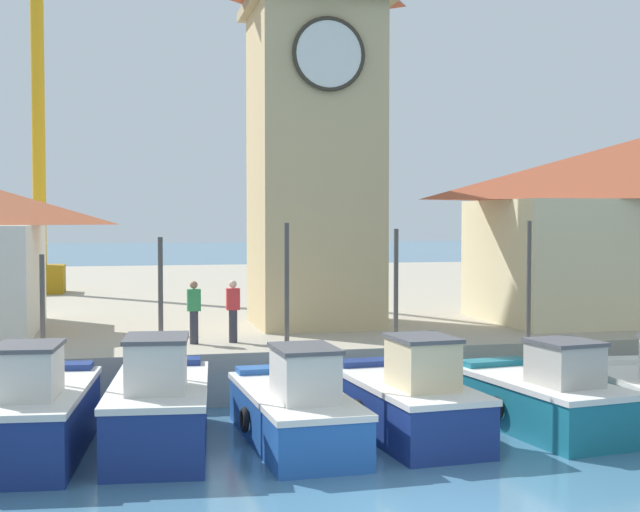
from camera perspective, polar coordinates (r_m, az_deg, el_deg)
The scene contains 10 objects.
quay_wharf at distance 41.50m, azimuth -6.27°, elevation -2.90°, with size 120.00×40.00×1.28m, color #A89E89.
fishing_boat_left_inner at distance 17.99m, azimuth -17.65°, elevation -9.62°, with size 2.30×4.97×3.80m.
fishing_boat_mid_left at distance 17.95m, azimuth -10.25°, elevation -9.50°, with size 2.37×5.00×4.13m.
fishing_boat_center at distance 18.04m, azimuth -1.62°, elevation -9.77°, with size 2.07×5.13×4.41m.
fishing_boat_mid_right at distance 18.67m, azimuth 5.62°, elevation -9.21°, with size 2.24×4.82×4.29m.
fishing_boat_right_inner at distance 19.66m, azimuth 14.12°, elevation -8.79°, with size 2.54×4.59×4.45m.
clock_tower at distance 26.87m, azimuth -0.37°, elevation 9.04°, with size 4.07×4.07×13.62m.
port_crane_near at distance 40.50m, azimuth -17.69°, elevation 9.83°, with size 3.85×9.08×21.91m.
dock_worker_near_tower at distance 23.19m, azimuth -5.59°, elevation -3.46°, with size 0.34×0.22×1.62m.
dock_worker_along_quay at distance 23.05m, azimuth -8.07°, elevation -3.51°, with size 0.34×0.22×1.62m.
Camera 1 is at (-4.76, -12.47, 4.52)m, focal length 50.00 mm.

